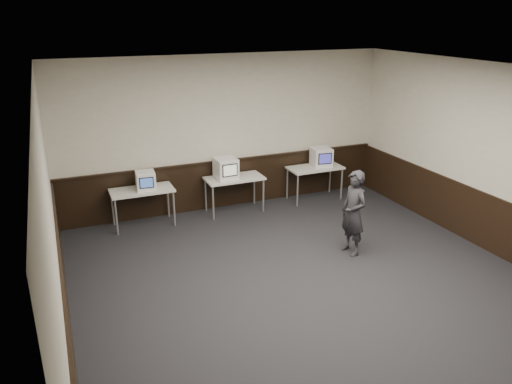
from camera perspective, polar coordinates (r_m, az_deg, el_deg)
floor at (r=7.63m, az=7.26°, el=-11.62°), size 8.00×8.00×0.00m
ceiling at (r=6.56m, az=8.50°, el=12.94°), size 8.00×8.00×0.00m
back_wall at (r=10.43m, az=-3.35°, el=6.75°), size 7.00×0.00×7.00m
left_wall at (r=6.06m, az=-22.18°, el=-4.71°), size 0.00×8.00×8.00m
right_wall at (r=9.16m, az=27.12°, el=2.68°), size 0.00×8.00×8.00m
wainscot_back at (r=10.71m, az=-3.19°, el=1.00°), size 6.98×0.04×1.00m
wainscot_left at (r=6.57m, az=-20.73°, el=-13.45°), size 0.04×7.98×1.00m
wainscot_right at (r=9.49m, az=26.01°, el=-3.67°), size 0.04×7.98×1.00m
wainscot_rail at (r=10.54m, az=-3.21°, el=3.64°), size 6.98×0.06×0.04m
desk_left at (r=9.86m, az=-12.90°, el=-0.10°), size 1.20×0.60×0.75m
desk_center at (r=10.32m, az=-2.50°, el=1.30°), size 1.20×0.60×0.75m
desk_right at (r=11.08m, az=6.75°, el=2.51°), size 1.20×0.60×0.75m
emac_left at (r=9.76m, az=-12.51°, el=1.28°), size 0.39×0.41×0.36m
emac_center at (r=10.18m, az=-3.46°, el=2.72°), size 0.44×0.47×0.43m
emac_right at (r=11.10m, az=7.47°, el=4.00°), size 0.47×0.49×0.41m
person at (r=8.65m, az=11.08°, el=-2.37°), size 0.41×0.58×1.49m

